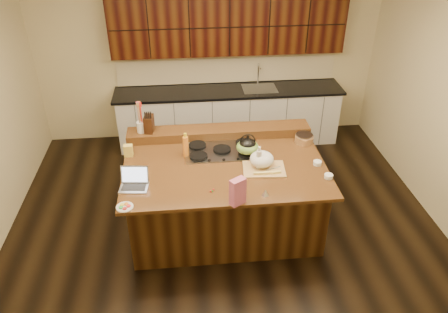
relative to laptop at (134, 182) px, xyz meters
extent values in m
cube|color=black|center=(1.03, 0.33, -0.98)|extent=(5.50, 5.00, 0.01)
cube|color=silver|center=(1.03, 0.33, 1.73)|extent=(5.50, 5.00, 0.01)
cube|color=beige|center=(1.03, 2.84, 0.37)|extent=(5.50, 0.01, 2.70)
cube|color=black|center=(1.03, 0.33, -0.54)|extent=(2.22, 1.42, 0.88)
cube|color=black|center=(1.03, 0.33, -0.08)|extent=(2.40, 1.60, 0.04)
cube|color=black|center=(1.03, 1.03, 0.00)|extent=(2.40, 0.30, 0.12)
cube|color=gray|center=(1.03, 0.63, -0.05)|extent=(0.92, 0.52, 0.02)
cylinder|color=black|center=(0.73, 0.76, -0.03)|extent=(0.22, 0.22, 0.03)
cylinder|color=black|center=(1.33, 0.76, -0.03)|extent=(0.22, 0.22, 0.03)
cylinder|color=black|center=(0.73, 0.50, -0.03)|extent=(0.22, 0.22, 0.03)
cylinder|color=black|center=(1.33, 0.50, -0.03)|extent=(0.22, 0.22, 0.03)
cylinder|color=black|center=(1.03, 0.63, -0.03)|extent=(0.22, 0.22, 0.03)
cube|color=silver|center=(1.33, 2.50, -0.53)|extent=(3.60, 0.62, 0.90)
cube|color=black|center=(1.33, 2.50, -0.06)|extent=(3.70, 0.66, 0.04)
cube|color=gray|center=(1.83, 2.50, -0.04)|extent=(0.55, 0.42, 0.01)
cylinder|color=gray|center=(1.83, 2.68, 0.14)|extent=(0.02, 0.02, 0.36)
cube|color=black|center=(1.33, 2.65, 0.97)|extent=(3.60, 0.34, 0.90)
cube|color=beige|center=(1.33, 2.81, 0.22)|extent=(3.60, 0.03, 0.50)
ellipsoid|color=black|center=(1.33, 0.50, 0.08)|extent=(0.21, 0.21, 0.19)
ellipsoid|color=olive|center=(1.33, 0.50, 0.06)|extent=(0.29, 0.29, 0.15)
cube|color=#B7B7BC|center=(-0.01, -0.05, -0.05)|extent=(0.33, 0.25, 0.01)
cube|color=black|center=(-0.01, -0.05, -0.04)|extent=(0.27, 0.15, 0.00)
cube|color=#B7B7BC|center=(0.01, 0.06, 0.06)|extent=(0.31, 0.10, 0.20)
cube|color=silver|center=(0.01, 0.05, 0.06)|extent=(0.28, 0.08, 0.17)
cylinder|color=orange|center=(0.59, 0.57, 0.08)|extent=(0.08, 0.08, 0.27)
cylinder|color=silver|center=(1.42, 0.20, 0.07)|extent=(0.08, 0.08, 0.25)
cube|color=tan|center=(1.48, 0.17, -0.05)|extent=(0.51, 0.39, 0.02)
ellipsoid|color=white|center=(1.46, 0.24, 0.05)|extent=(0.28, 0.28, 0.17)
cube|color=#EDD872|center=(1.39, 0.05, -0.02)|extent=(0.11, 0.03, 0.03)
cube|color=#EDD872|center=(1.50, 0.05, -0.02)|extent=(0.11, 0.03, 0.03)
cube|color=#EDD872|center=(1.60, 0.05, -0.02)|extent=(0.11, 0.03, 0.03)
cylinder|color=gray|center=(1.59, 0.15, -0.03)|extent=(0.19, 0.08, 0.01)
cylinder|color=white|center=(2.18, -0.07, -0.04)|extent=(0.13, 0.13, 0.04)
cylinder|color=white|center=(2.14, 0.22, -0.04)|extent=(0.13, 0.13, 0.04)
cylinder|color=white|center=(2.10, 0.76, -0.04)|extent=(0.10, 0.10, 0.04)
cylinder|color=#996B3F|center=(2.11, 0.76, -0.01)|extent=(0.26, 0.26, 0.09)
cone|color=silver|center=(1.41, -0.31, -0.02)|extent=(0.09, 0.09, 0.07)
cube|color=#CE6184|center=(1.09, -0.43, 0.09)|extent=(0.18, 0.16, 0.30)
cylinder|color=white|center=(-0.08, -0.38, -0.05)|extent=(0.21, 0.21, 0.01)
cube|color=#EACE52|center=(-0.12, 0.65, 0.02)|extent=(0.11, 0.08, 0.15)
cylinder|color=white|center=(0.03, 1.03, 0.13)|extent=(0.14, 0.14, 0.14)
cube|color=black|center=(0.13, 1.03, 0.17)|extent=(0.13, 0.19, 0.22)
ellipsoid|color=red|center=(1.14, -0.11, -0.05)|extent=(0.02, 0.02, 0.02)
ellipsoid|color=#198C26|center=(1.12, -0.25, -0.05)|extent=(0.02, 0.02, 0.02)
ellipsoid|color=red|center=(1.13, -0.16, -0.05)|extent=(0.02, 0.02, 0.02)
ellipsoid|color=#198C26|center=(1.21, -0.12, -0.05)|extent=(0.02, 0.02, 0.02)
ellipsoid|color=red|center=(0.86, -0.17, -0.05)|extent=(0.02, 0.02, 0.02)
ellipsoid|color=#198C26|center=(0.85, -0.20, -0.05)|extent=(0.02, 0.02, 0.02)
ellipsoid|color=red|center=(0.83, -0.20, -0.05)|extent=(0.02, 0.02, 0.02)
ellipsoid|color=#198C26|center=(1.10, -0.25, -0.05)|extent=(0.02, 0.02, 0.02)
ellipsoid|color=red|center=(1.18, -0.26, -0.05)|extent=(0.02, 0.02, 0.02)
camera|label=1|loc=(0.58, -4.01, 2.77)|focal=35.00mm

